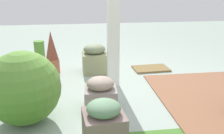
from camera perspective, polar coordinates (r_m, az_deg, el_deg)
name	(u,v)px	position (r m, az deg, el deg)	size (l,w,h in m)	color
ground_plane	(133,90)	(3.46, 4.76, -5.32)	(12.00, 12.00, 0.00)	#96A69A
stone_planter_nearest	(95,59)	(4.08, -3.99, 1.90)	(0.40, 0.40, 0.47)	gray
stone_planter_mid	(101,94)	(2.91, -2.63, -6.12)	(0.38, 0.36, 0.39)	gray
stone_planter_far	(104,124)	(2.28, -1.86, -12.92)	(0.39, 0.38, 0.44)	gray
round_shrub	(24,88)	(2.72, -19.62, -4.52)	(0.77, 0.77, 0.77)	#5C8E38
terracotta_pot_spiky	(52,53)	(4.12, -13.62, 3.03)	(0.22, 0.22, 0.69)	#9E5B40
terracotta_pot_tall	(42,71)	(3.61, -15.84, -0.89)	(0.25, 0.25, 0.67)	#AB4E38
doormat	(151,69)	(4.31, 8.92, -0.35)	(0.59, 0.37, 0.03)	olive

